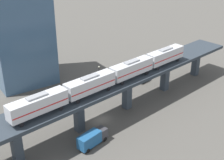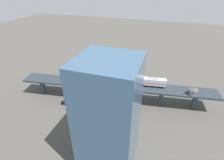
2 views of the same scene
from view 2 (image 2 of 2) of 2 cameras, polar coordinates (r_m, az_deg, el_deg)
ground_plane at (r=87.67m, az=1.22°, el=-6.45°), size 400.00×400.00×0.00m
elevated_viaduct at (r=83.40m, az=1.14°, el=-2.25°), size 21.76×92.24×8.87m
subway_train at (r=82.87m, az=0.00°, el=0.62°), size 10.05×49.67×4.45m
signal_hut at (r=82.52m, az=25.00°, el=-3.28°), size 3.66×3.66×3.40m
street_car_black at (r=87.28m, az=-14.83°, el=-7.05°), size 2.84×4.71×1.89m
street_car_red at (r=83.39m, az=-10.03°, el=-8.38°), size 2.68×4.68×1.89m
street_car_silver at (r=77.42m, az=4.78°, el=-11.51°), size 2.40×4.60×1.89m
delivery_truck at (r=91.10m, az=6.67°, el=-3.74°), size 4.00×7.53×3.20m
street_lamp at (r=77.18m, az=-7.94°, el=-8.80°), size 0.44×0.44×6.94m
office_tower at (r=51.04m, az=-1.14°, el=-12.04°), size 16.00×16.00×36.00m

